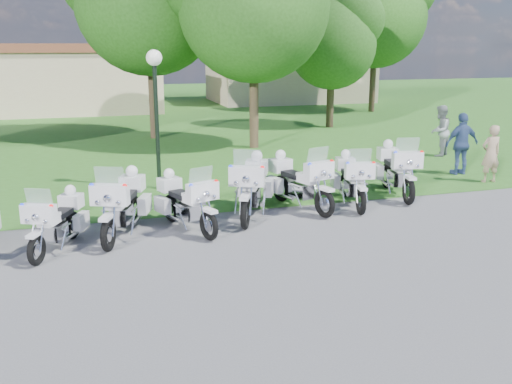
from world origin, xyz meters
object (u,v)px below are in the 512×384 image
object	(u,v)px
motorcycle_1	(57,221)
motorcycle_6	(352,179)
motorcycle_2	(123,203)
lamp_post	(155,84)
motorcycle_4	(252,186)
bystander_a	(491,154)
bystander_c	(462,144)
motorcycle_3	(185,201)
motorcycle_5	(298,181)
bystander_b	(440,131)
motorcycle_7	(396,169)

from	to	relation	value
motorcycle_1	motorcycle_6	world-z (taller)	motorcycle_6
motorcycle_2	motorcycle_6	xyz separation A→B (m)	(5.84, 0.85, -0.04)
motorcycle_6	lamp_post	world-z (taller)	lamp_post
motorcycle_4	motorcycle_6	world-z (taller)	motorcycle_4
motorcycle_4	bystander_a	xyz separation A→B (m)	(7.79, 1.24, 0.12)
motorcycle_1	lamp_post	bearing A→B (deg)	-95.84
motorcycle_2	motorcycle_6	bearing A→B (deg)	-150.83
lamp_post	bystander_c	world-z (taller)	lamp_post
motorcycle_3	motorcycle_6	size ratio (longest dim) A/B	0.94
motorcycle_5	bystander_b	bearing A→B (deg)	-162.81
bystander_b	motorcycle_5	bearing A→B (deg)	-5.49
motorcycle_3	bystander_b	xyz separation A→B (m)	(10.49, 5.89, 0.29)
motorcycle_4	motorcycle_7	world-z (taller)	motorcycle_4
motorcycle_1	lamp_post	distance (m)	5.69
motorcycle_1	lamp_post	size ratio (longest dim) A/B	0.51
motorcycle_1	motorcycle_5	bearing A→B (deg)	-141.38
motorcycle_3	bystander_b	size ratio (longest dim) A/B	1.17
motorcycle_1	bystander_b	size ratio (longest dim) A/B	1.06
motorcycle_4	motorcycle_6	distance (m)	2.76
motorcycle_5	bystander_a	world-z (taller)	bystander_a
bystander_a	bystander_b	distance (m)	4.16
motorcycle_5	bystander_b	world-z (taller)	bystander_b
motorcycle_6	lamp_post	bearing A→B (deg)	-21.96
motorcycle_3	motorcycle_7	bearing A→B (deg)	172.47
bystander_c	motorcycle_1	bearing A→B (deg)	16.40
motorcycle_4	lamp_post	distance (m)	4.39
lamp_post	bystander_a	size ratio (longest dim) A/B	2.26
motorcycle_2	motorcycle_5	bearing A→B (deg)	-147.46
motorcycle_3	motorcycle_5	xyz separation A→B (m)	(3.03, 0.90, 0.05)
bystander_a	motorcycle_7	bearing A→B (deg)	9.01
bystander_a	motorcycle_5	bearing A→B (deg)	9.63
motorcycle_5	motorcycle_6	world-z (taller)	motorcycle_5
motorcycle_4	motorcycle_5	xyz separation A→B (m)	(1.30, 0.30, -0.04)
motorcycle_5	bystander_a	xyz separation A→B (m)	(6.49, 0.94, 0.16)
motorcycle_2	bystander_c	world-z (taller)	bystander_c
motorcycle_6	bystander_a	distance (m)	5.14
motorcycle_1	bystander_a	distance (m)	12.44
bystander_b	lamp_post	bearing A→B (deg)	-28.70
bystander_a	bystander_b	size ratio (longest dim) A/B	0.92
motorcycle_4	bystander_a	size ratio (longest dim) A/B	1.42
motorcycle_5	motorcycle_7	xyz separation A→B (m)	(3.05, 0.48, 0.02)
motorcycle_6	bystander_c	xyz separation A→B (m)	(4.87, 2.18, 0.32)
motorcycle_7	bystander_a	xyz separation A→B (m)	(3.44, 0.46, 0.14)
motorcycle_2	motorcycle_3	bearing A→B (deg)	-159.03
motorcycle_3	bystander_c	xyz separation A→B (m)	(9.35, 3.03, 0.34)
motorcycle_7	motorcycle_1	bearing A→B (deg)	23.94
motorcycle_4	motorcycle_7	bearing A→B (deg)	-145.38
motorcycle_4	motorcycle_7	xyz separation A→B (m)	(4.35, 0.78, -0.02)
motorcycle_1	motorcycle_7	xyz separation A→B (m)	(8.77, 1.94, 0.12)
bystander_b	bystander_c	xyz separation A→B (m)	(-1.14, -2.86, 0.04)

